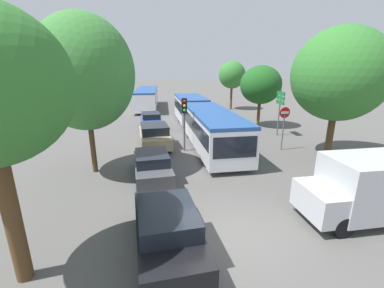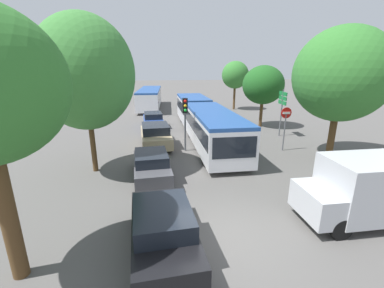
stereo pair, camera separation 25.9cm
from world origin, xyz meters
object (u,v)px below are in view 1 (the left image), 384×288
object	(u,v)px
articulated_bus	(201,117)
queued_car_tan	(155,135)
queued_car_black	(167,229)
traffic_light	(184,113)
tree_left_mid	(84,73)
white_van	(378,186)
no_entry_sign	(284,122)
city_bus_rear	(147,97)
queued_car_graphite	(152,165)
direction_sign_post	(280,103)
tree_right_mid	(261,86)
tree_right_near	(340,75)
tree_right_far	(232,76)
queued_car_blue	(151,120)

from	to	relation	value
articulated_bus	queued_car_tan	xyz separation A→B (m)	(-3.79, -2.45, -0.65)
queued_car_black	traffic_light	size ratio (longest dim) A/B	1.25
articulated_bus	tree_left_mid	size ratio (longest dim) A/B	2.19
white_van	no_entry_sign	xyz separation A→B (m)	(0.82, 7.91, 0.64)
city_bus_rear	queued_car_tan	bearing A→B (deg)	-174.88
queued_car_graphite	direction_sign_post	size ratio (longest dim) A/B	1.10
tree_right_mid	tree_right_near	bearing A→B (deg)	-86.35
traffic_light	direction_sign_post	distance (m)	8.29
articulated_bus	city_bus_rear	distance (m)	15.50
queued_car_graphite	no_entry_sign	world-z (taller)	no_entry_sign
queued_car_tan	white_van	size ratio (longest dim) A/B	0.90
articulated_bus	tree_right_far	distance (m)	14.00
queued_car_black	tree_right_near	distance (m)	12.93
city_bus_rear	queued_car_black	xyz separation A→B (m)	(0.12, -28.01, -0.71)
tree_left_mid	tree_right_mid	world-z (taller)	tree_left_mid
queued_car_tan	tree_right_near	xyz separation A→B (m)	(10.24, -3.99, 4.04)
queued_car_graphite	queued_car_tan	distance (m)	5.33
traffic_light	tree_right_near	distance (m)	9.10
queued_car_black	queued_car_blue	size ratio (longest dim) A/B	1.07
tree_left_mid	tree_right_far	size ratio (longest dim) A/B	1.29
articulated_bus	queued_car_black	size ratio (longest dim) A/B	3.97
white_van	tree_right_mid	xyz separation A→B (m)	(2.35, 14.86, 2.39)
queued_car_tan	tree_left_mid	size ratio (longest dim) A/B	0.59
direction_sign_post	city_bus_rear	bearing A→B (deg)	-52.60
articulated_bus	queued_car_blue	bearing A→B (deg)	-130.51
queued_car_tan	tree_right_far	distance (m)	18.15
traffic_light	tree_right_near	bearing A→B (deg)	71.66
queued_car_black	queued_car_graphite	bearing A→B (deg)	-0.01
no_entry_sign	tree_left_mid	world-z (taller)	tree_left_mid
queued_car_graphite	queued_car_tan	xyz separation A→B (m)	(0.35, 5.31, 0.10)
tree_right_mid	tree_right_far	bearing A→B (deg)	85.81
city_bus_rear	tree_left_mid	size ratio (longest dim) A/B	1.53
tree_right_mid	tree_left_mid	bearing A→B (deg)	-146.57
queued_car_tan	queued_car_black	bearing A→B (deg)	176.73
articulated_bus	queued_car_tan	world-z (taller)	articulated_bus
articulated_bus	tree_right_mid	size ratio (longest dim) A/B	3.11
white_van	tree_left_mid	bearing A→B (deg)	-29.57
city_bus_rear	queued_car_graphite	distance (m)	22.75
white_van	tree_right_mid	world-z (taller)	tree_right_mid
queued_car_tan	queued_car_blue	bearing A→B (deg)	-2.25
queued_car_tan	tree_right_near	size ratio (longest dim) A/B	0.61
tree_left_mid	traffic_light	bearing A→B (deg)	26.52
tree_right_near	queued_car_black	bearing A→B (deg)	-147.45
articulated_bus	queued_car_blue	world-z (taller)	articulated_bus
articulated_bus	queued_car_graphite	bearing A→B (deg)	-26.98
white_van	tree_right_mid	distance (m)	15.23
traffic_light	tree_right_near	size ratio (longest dim) A/B	0.46
queued_car_blue	tree_right_far	world-z (taller)	tree_right_far
tree_left_mid	tree_right_near	distance (m)	13.51
queued_car_blue	white_van	distance (m)	17.67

